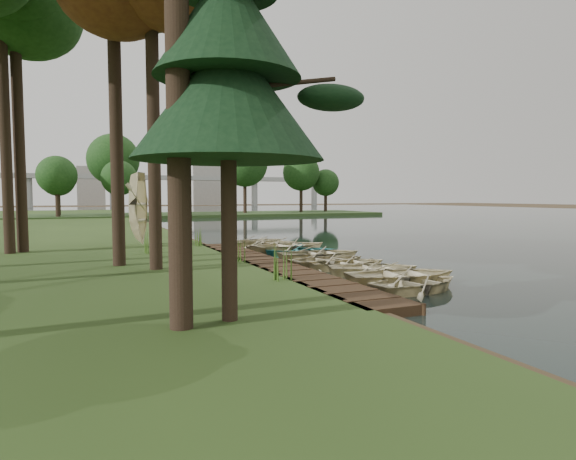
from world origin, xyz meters
name	(u,v)px	position (x,y,z in m)	size (l,w,h in m)	color
ground	(308,268)	(0.00, 0.00, 0.00)	(300.00, 300.00, 0.00)	#3D2F1D
water	(488,224)	(30.00, 20.00, 0.03)	(130.00, 200.00, 0.05)	black
boardwalk	(270,267)	(-1.60, 0.00, 0.15)	(1.60, 16.00, 0.30)	#342214
peninsula	(205,215)	(8.00, 50.00, 0.23)	(50.00, 14.00, 0.45)	#2C441E
far_trees	(181,170)	(4.67, 50.00, 6.43)	(45.60, 5.60, 8.80)	black
bridge	(160,181)	(12.31, 120.00, 7.08)	(95.90, 4.00, 8.60)	#A5A5A0
building_a	(206,178)	(30.00, 140.00, 9.00)	(10.00, 8.00, 18.00)	#A5A5A0
building_b	(91,186)	(-5.00, 145.00, 6.00)	(8.00, 8.00, 12.00)	#A5A5A0
rowboat_0	(418,281)	(0.82, -5.67, 0.37)	(2.22, 3.10, 0.64)	beige
rowboat_1	(403,273)	(1.10, -4.61, 0.42)	(2.58, 3.61, 0.75)	beige
rowboat_2	(374,266)	(1.25, -2.74, 0.38)	(2.25, 3.15, 0.65)	beige
rowboat_3	(348,261)	(1.12, -1.18, 0.37)	(2.20, 3.08, 0.64)	beige
rowboat_4	(329,258)	(0.77, -0.30, 0.38)	(2.30, 3.22, 0.67)	beige
rowboat_5	(320,252)	(1.27, 1.37, 0.43)	(2.59, 3.63, 0.75)	beige
rowboat_6	(302,249)	(1.16, 3.05, 0.39)	(2.35, 3.29, 0.68)	teal
rowboat_7	(291,245)	(1.29, 4.56, 0.46)	(2.82, 3.94, 0.82)	beige
rowboat_8	(273,244)	(0.89, 5.89, 0.36)	(2.14, 2.99, 0.62)	beige
rowboat_9	(266,242)	(0.94, 7.07, 0.40)	(2.38, 3.34, 0.69)	beige
rowboat_10	(258,240)	(1.02, 8.52, 0.37)	(2.17, 3.04, 0.63)	beige
stored_rowboat	(141,237)	(-5.27, 9.02, 0.69)	(2.68, 3.75, 0.78)	beige
tree_6	(0,8)	(-11.03, 7.35, 10.81)	(5.30, 5.30, 12.85)	black
pine_tree	(228,56)	(-5.39, -7.56, 5.56)	(3.80, 3.80, 8.32)	black
reeds_0	(282,262)	(-2.60, -3.61, 0.85)	(0.60, 0.60, 1.10)	#3F661E
reeds_1	(239,249)	(-2.60, 0.64, 0.79)	(0.60, 0.60, 0.99)	#3F661E
reeds_2	(149,241)	(-5.38, 5.04, 0.83)	(0.60, 0.60, 1.07)	#3F661E
reeds_3	(197,237)	(-2.75, 7.25, 0.74)	(0.60, 0.60, 0.89)	#3F661E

